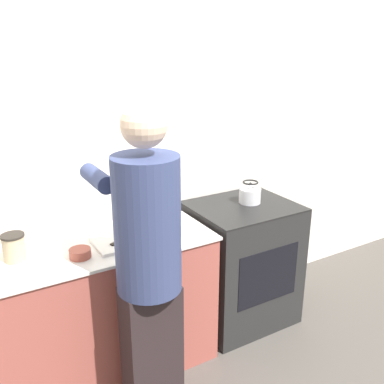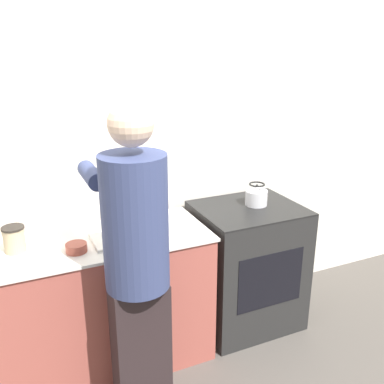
{
  "view_description": "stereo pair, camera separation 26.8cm",
  "coord_description": "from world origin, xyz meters",
  "px_view_note": "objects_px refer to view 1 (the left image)",
  "views": [
    {
      "loc": [
        -1.07,
        -1.98,
        2.02
      ],
      "look_at": [
        0.22,
        0.2,
        1.15
      ],
      "focal_mm": 40.0,
      "sensor_mm": 36.0,
      "label": 1
    },
    {
      "loc": [
        -0.83,
        -2.11,
        2.02
      ],
      "look_at": [
        0.22,
        0.2,
        1.15
      ],
      "focal_mm": 40.0,
      "sensor_mm": 36.0,
      "label": 2
    }
  ],
  "objects_px": {
    "oven": "(241,263)",
    "canister_jar": "(14,247)",
    "bowl_prep": "(80,253)",
    "knife": "(124,240)",
    "person": "(148,262)",
    "cutting_board": "(120,242)",
    "kettle": "(250,194)"
  },
  "relations": [
    {
      "from": "kettle",
      "to": "bowl_prep",
      "type": "distance_m",
      "value": 1.32
    },
    {
      "from": "person",
      "to": "kettle",
      "type": "bearing_deg",
      "value": 26.6
    },
    {
      "from": "bowl_prep",
      "to": "canister_jar",
      "type": "xyz_separation_m",
      "value": [
        -0.32,
        0.15,
        0.05
      ]
    },
    {
      "from": "oven",
      "to": "canister_jar",
      "type": "xyz_separation_m",
      "value": [
        -1.55,
        0.02,
        0.51
      ]
    },
    {
      "from": "canister_jar",
      "to": "knife",
      "type": "bearing_deg",
      "value": -9.57
    },
    {
      "from": "oven",
      "to": "kettle",
      "type": "relative_size",
      "value": 5.78
    },
    {
      "from": "person",
      "to": "canister_jar",
      "type": "distance_m",
      "value": 0.77
    },
    {
      "from": "cutting_board",
      "to": "bowl_prep",
      "type": "height_order",
      "value": "bowl_prep"
    },
    {
      "from": "knife",
      "to": "kettle",
      "type": "distance_m",
      "value": 1.03
    },
    {
      "from": "oven",
      "to": "person",
      "type": "relative_size",
      "value": 0.52
    },
    {
      "from": "canister_jar",
      "to": "bowl_prep",
      "type": "bearing_deg",
      "value": -25.36
    },
    {
      "from": "kettle",
      "to": "bowl_prep",
      "type": "height_order",
      "value": "kettle"
    },
    {
      "from": "oven",
      "to": "kettle",
      "type": "xyz_separation_m",
      "value": [
        0.07,
        0.02,
        0.53
      ]
    },
    {
      "from": "person",
      "to": "canister_jar",
      "type": "bearing_deg",
      "value": 136.75
    },
    {
      "from": "canister_jar",
      "to": "oven",
      "type": "bearing_deg",
      "value": -0.61
    },
    {
      "from": "oven",
      "to": "person",
      "type": "distance_m",
      "value": 1.23
    },
    {
      "from": "bowl_prep",
      "to": "knife",
      "type": "bearing_deg",
      "value": 9.9
    },
    {
      "from": "oven",
      "to": "person",
      "type": "height_order",
      "value": "person"
    },
    {
      "from": "knife",
      "to": "bowl_prep",
      "type": "height_order",
      "value": "bowl_prep"
    },
    {
      "from": "oven",
      "to": "kettle",
      "type": "distance_m",
      "value": 0.54
    },
    {
      "from": "person",
      "to": "kettle",
      "type": "relative_size",
      "value": 11.09
    },
    {
      "from": "canister_jar",
      "to": "kettle",
      "type": "bearing_deg",
      "value": 0.24
    },
    {
      "from": "bowl_prep",
      "to": "canister_jar",
      "type": "relative_size",
      "value": 0.79
    },
    {
      "from": "bowl_prep",
      "to": "kettle",
      "type": "bearing_deg",
      "value": 6.86
    },
    {
      "from": "knife",
      "to": "kettle",
      "type": "relative_size",
      "value": 1.3
    },
    {
      "from": "person",
      "to": "cutting_board",
      "type": "distance_m",
      "value": 0.44
    },
    {
      "from": "oven",
      "to": "canister_jar",
      "type": "relative_size",
      "value": 6.1
    },
    {
      "from": "knife",
      "to": "bowl_prep",
      "type": "xyz_separation_m",
      "value": [
        -0.28,
        -0.05,
        0.0
      ]
    },
    {
      "from": "bowl_prep",
      "to": "canister_jar",
      "type": "bearing_deg",
      "value": 154.64
    },
    {
      "from": "kettle",
      "to": "canister_jar",
      "type": "relative_size",
      "value": 1.06
    },
    {
      "from": "person",
      "to": "canister_jar",
      "type": "relative_size",
      "value": 11.71
    },
    {
      "from": "cutting_board",
      "to": "knife",
      "type": "bearing_deg",
      "value": -17.53
    }
  ]
}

